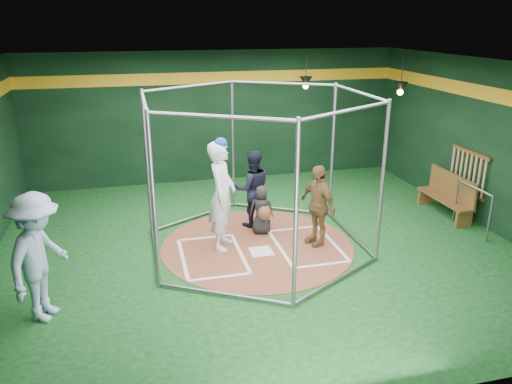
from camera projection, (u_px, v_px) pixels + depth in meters
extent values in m
cube|color=#0D3D14|center=(257.00, 246.00, 9.91)|extent=(10.00, 9.00, 0.02)
cube|color=black|center=(257.00, 65.00, 8.76)|extent=(10.00, 9.00, 0.02)
cube|color=black|center=(216.00, 117.00, 13.45)|extent=(10.00, 0.10, 3.50)
cube|color=black|center=(363.00, 274.00, 5.21)|extent=(10.00, 0.10, 3.50)
cube|color=black|center=(487.00, 145.00, 10.48)|extent=(0.10, 9.00, 3.50)
cube|color=gold|center=(216.00, 78.00, 13.08)|extent=(10.00, 0.01, 0.30)
cube|color=gold|center=(494.00, 95.00, 10.13)|extent=(0.01, 9.00, 0.30)
cylinder|color=brown|center=(257.00, 245.00, 9.91)|extent=(3.80, 3.80, 0.01)
cube|color=white|center=(261.00, 251.00, 9.63)|extent=(0.43, 0.43, 0.01)
cube|color=white|center=(205.00, 238.00, 10.24)|extent=(1.10, 0.07, 0.01)
cube|color=white|center=(220.00, 277.00, 8.68)|extent=(1.10, 0.07, 0.01)
cube|color=white|center=(183.00, 259.00, 9.33)|extent=(0.07, 1.70, 0.01)
cube|color=white|center=(240.00, 253.00, 9.58)|extent=(0.07, 1.70, 0.01)
cube|color=white|center=(293.00, 229.00, 10.67)|extent=(1.10, 0.07, 0.01)
cube|color=white|center=(322.00, 265.00, 9.12)|extent=(1.10, 0.07, 0.01)
cube|color=white|center=(280.00, 248.00, 9.77)|extent=(0.07, 1.70, 0.01)
cube|color=white|center=(332.00, 242.00, 10.02)|extent=(0.07, 1.70, 0.01)
cylinder|color=gray|center=(332.00, 152.00, 10.93)|extent=(0.07, 0.07, 3.00)
cylinder|color=gray|center=(233.00, 145.00, 11.52)|extent=(0.07, 0.07, 3.00)
cylinder|color=gray|center=(147.00, 164.00, 10.01)|extent=(0.07, 0.07, 3.00)
cylinder|color=gray|center=(154.00, 203.00, 7.91)|extent=(0.07, 0.07, 3.00)
cylinder|color=gray|center=(296.00, 219.00, 7.31)|extent=(0.07, 0.07, 3.00)
cylinder|color=gray|center=(382.00, 184.00, 8.82)|extent=(0.07, 0.07, 3.00)
cylinder|color=gray|center=(282.00, 83.00, 10.75)|extent=(2.02, 1.20, 0.06)
cylinder|color=gray|center=(280.00, 209.00, 11.70)|extent=(2.02, 1.20, 0.06)
cylinder|color=gray|center=(190.00, 86.00, 10.29)|extent=(2.02, 1.20, 0.06)
cylinder|color=gray|center=(196.00, 216.00, 11.25)|extent=(2.02, 1.20, 0.06)
cylinder|color=gray|center=(144.00, 101.00, 8.48)|extent=(0.06, 2.30, 0.06)
cylinder|color=gray|center=(155.00, 254.00, 9.44)|extent=(0.06, 2.30, 0.06)
cylinder|color=gray|center=(220.00, 116.00, 7.13)|extent=(2.02, 1.20, 0.06)
cylinder|color=gray|center=(224.00, 294.00, 8.09)|extent=(2.02, 1.20, 0.06)
cylinder|color=gray|center=(349.00, 111.00, 7.59)|extent=(2.02, 1.20, 0.06)
cylinder|color=gray|center=(338.00, 279.00, 8.54)|extent=(2.02, 1.20, 0.06)
cylinder|color=gray|center=(360.00, 93.00, 9.40)|extent=(0.06, 2.30, 0.06)
cylinder|color=gray|center=(350.00, 234.00, 10.35)|extent=(0.06, 2.30, 0.06)
cube|color=brown|center=(471.00, 152.00, 10.92)|extent=(0.05, 1.25, 0.08)
cube|color=brown|center=(465.00, 191.00, 11.21)|extent=(0.05, 1.25, 0.08)
cylinder|color=tan|center=(484.00, 179.00, 10.56)|extent=(0.06, 0.06, 0.85)
cylinder|color=tan|center=(479.00, 177.00, 10.70)|extent=(0.06, 0.06, 0.85)
cylinder|color=tan|center=(474.00, 175.00, 10.85)|extent=(0.06, 0.06, 0.85)
cylinder|color=tan|center=(470.00, 173.00, 10.99)|extent=(0.06, 0.06, 0.85)
cylinder|color=tan|center=(465.00, 171.00, 11.13)|extent=(0.06, 0.06, 0.85)
cylinder|color=tan|center=(461.00, 169.00, 11.28)|extent=(0.06, 0.06, 0.85)
cylinder|color=tan|center=(457.00, 167.00, 11.42)|extent=(0.06, 0.06, 0.85)
cylinder|color=tan|center=(452.00, 165.00, 11.57)|extent=(0.06, 0.06, 0.85)
cone|color=black|center=(306.00, 81.00, 12.81)|extent=(0.34, 0.34, 0.22)
sphere|color=#FFD899|center=(306.00, 86.00, 12.85)|extent=(0.14, 0.14, 0.14)
cylinder|color=black|center=(306.00, 67.00, 12.69)|extent=(0.02, 0.02, 0.70)
cone|color=black|center=(401.00, 87.00, 11.75)|extent=(0.34, 0.34, 0.22)
sphere|color=#FFD899|center=(400.00, 92.00, 11.80)|extent=(0.14, 0.14, 0.14)
cylinder|color=black|center=(402.00, 71.00, 11.64)|extent=(0.02, 0.02, 0.70)
imported|color=white|center=(222.00, 196.00, 9.51)|extent=(0.76, 0.91, 2.13)
sphere|color=navy|center=(221.00, 144.00, 9.18)|extent=(0.26, 0.26, 0.26)
imported|color=#A37D46|center=(317.00, 205.00, 9.74)|extent=(0.69, 1.03, 1.62)
imported|color=black|center=(261.00, 210.00, 10.32)|extent=(0.57, 0.44, 1.03)
sphere|color=brown|center=(265.00, 213.00, 10.09)|extent=(0.28, 0.28, 0.28)
imported|color=black|center=(252.00, 189.00, 10.62)|extent=(0.82, 0.64, 1.67)
imported|color=#A6C0DC|center=(39.00, 257.00, 7.25)|extent=(1.17, 1.46, 1.98)
cube|color=brown|center=(444.00, 199.00, 11.35)|extent=(0.39, 1.67, 0.06)
cube|color=brown|center=(452.00, 185.00, 11.29)|extent=(0.06, 1.67, 0.56)
cube|color=brown|center=(464.00, 219.00, 10.74)|extent=(0.37, 0.07, 0.37)
cube|color=brown|center=(425.00, 196.00, 12.10)|extent=(0.37, 0.07, 0.37)
cylinder|color=gray|center=(490.00, 219.00, 9.94)|extent=(0.05, 0.05, 0.99)
cylinder|color=gray|center=(456.00, 200.00, 10.95)|extent=(0.05, 0.05, 0.99)
cylinder|color=gray|center=(475.00, 188.00, 10.29)|extent=(0.05, 1.10, 0.05)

